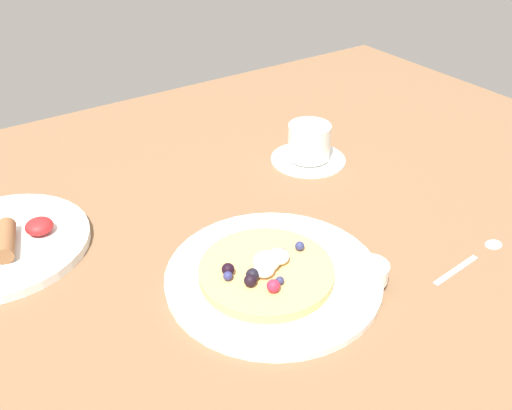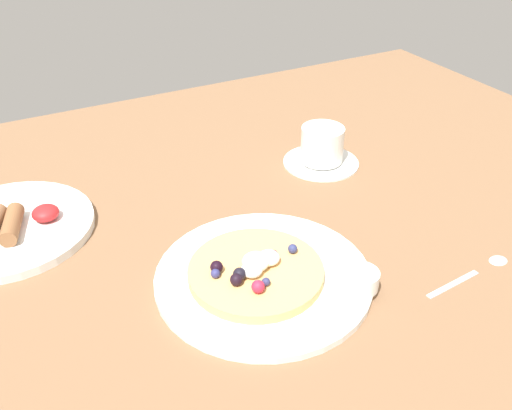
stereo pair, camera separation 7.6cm
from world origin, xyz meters
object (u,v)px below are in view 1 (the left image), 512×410
at_px(breakfast_plate, 0,244).
at_px(coffee_saucer, 308,158).
at_px(syrup_ramekin, 371,272).
at_px(teaspoon, 480,253).
at_px(coffee_cup, 309,140).
at_px(pancake_plate, 273,276).

height_order(breakfast_plate, coffee_saucer, breakfast_plate).
bearing_deg(syrup_ramekin, teaspoon, -12.64).
bearing_deg(syrup_ramekin, coffee_cup, 64.81).
bearing_deg(breakfast_plate, coffee_cup, -4.21).
xyz_separation_m(coffee_saucer, coffee_cup, (0.00, 0.00, 0.04)).
bearing_deg(pancake_plate, teaspoon, -23.54).
distance_m(syrup_ramekin, teaspoon, 0.19).
xyz_separation_m(breakfast_plate, teaspoon, (0.57, -0.40, -0.00)).
height_order(pancake_plate, breakfast_plate, breakfast_plate).
relative_size(pancake_plate, breakfast_plate, 1.15).
distance_m(coffee_saucer, coffee_cup, 0.04).
relative_size(pancake_plate, coffee_saucer, 2.11).
distance_m(syrup_ramekin, coffee_saucer, 0.35).
bearing_deg(syrup_ramekin, breakfast_plate, 137.10).
relative_size(pancake_plate, teaspoon, 1.89).
height_order(coffee_saucer, coffee_cup, coffee_cup).
distance_m(coffee_cup, teaspoon, 0.37).
height_order(syrup_ramekin, teaspoon, syrup_ramekin).
bearing_deg(breakfast_plate, pancake_plate, -44.11).
relative_size(breakfast_plate, coffee_saucer, 1.84).
bearing_deg(coffee_cup, teaspoon, -85.44).
xyz_separation_m(syrup_ramekin, coffee_saucer, (0.15, 0.32, -0.02)).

